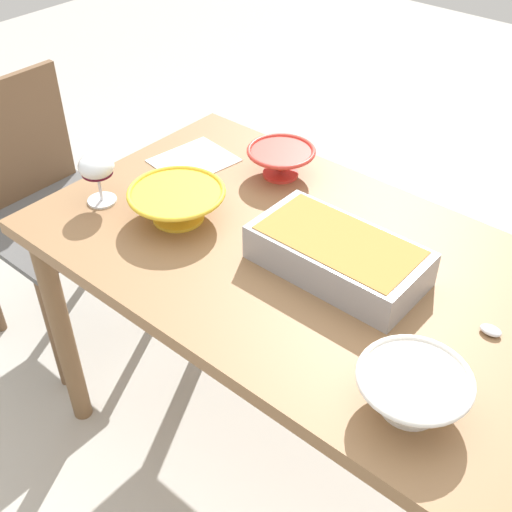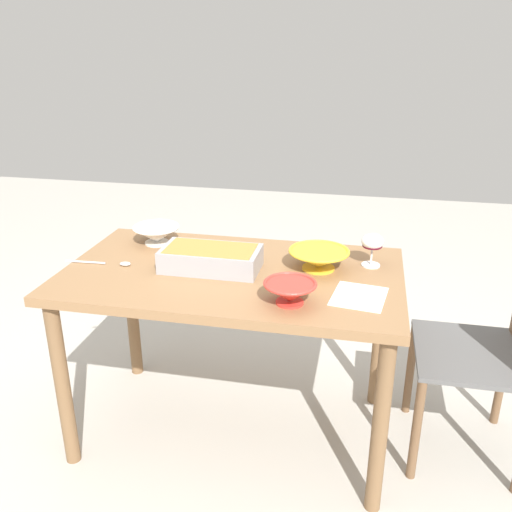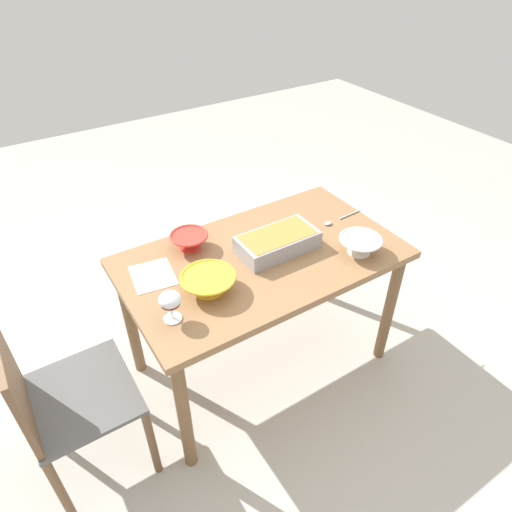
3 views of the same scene
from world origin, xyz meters
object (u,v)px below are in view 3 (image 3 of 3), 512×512
object	(u,v)px
dining_table	(262,271)
casserole_dish	(278,241)
chair	(59,399)
napkin	(153,275)
serving_spoon	(337,220)
serving_bowl	(360,244)
mixing_bowl	(189,240)
wine_glass	(170,301)
small_bowl	(208,282)

from	to	relation	value
dining_table	casserole_dish	xyz separation A→B (m)	(0.08, -0.00, 0.15)
casserole_dish	chair	bearing A→B (deg)	-176.40
dining_table	casserole_dish	distance (m)	0.17
napkin	serving_spoon	bearing A→B (deg)	-5.32
chair	casserole_dish	size ratio (longest dim) A/B	2.30
serving_bowl	casserole_dish	bearing A→B (deg)	144.46
casserole_dish	serving_spoon	size ratio (longest dim) A/B	1.39
chair	serving_bowl	distance (m)	1.46
napkin	serving_bowl	bearing A→B (deg)	-21.97
mixing_bowl	serving_spoon	bearing A→B (deg)	-14.26
wine_glass	serving_spoon	world-z (taller)	wine_glass
serving_spoon	mixing_bowl	bearing A→B (deg)	165.74
chair	small_bowl	distance (m)	0.76
chair	napkin	xyz separation A→B (m)	(0.52, 0.21, 0.27)
small_bowl	serving_bowl	distance (m)	0.74
chair	wine_glass	size ratio (longest dim) A/B	6.52
chair	serving_spoon	size ratio (longest dim) A/B	3.21
dining_table	small_bowl	world-z (taller)	small_bowl
casserole_dish	mixing_bowl	world-z (taller)	casserole_dish
chair	serving_bowl	size ratio (longest dim) A/B	4.31
wine_glass	mixing_bowl	distance (m)	0.48
dining_table	wine_glass	world-z (taller)	wine_glass
chair	small_bowl	xyz separation A→B (m)	(0.69, -0.02, 0.31)
casserole_dish	mixing_bowl	distance (m)	0.42
serving_bowl	chair	bearing A→B (deg)	173.73
chair	mixing_bowl	bearing A→B (deg)	22.01
mixing_bowl	serving_spoon	world-z (taller)	mixing_bowl
serving_bowl	serving_spoon	xyz separation A→B (m)	(0.09, 0.27, -0.04)
serving_spoon	napkin	distance (m)	0.99
wine_glass	serving_spoon	xyz separation A→B (m)	(1.02, 0.20, -0.09)
chair	casserole_dish	bearing A→B (deg)	3.60
wine_glass	napkin	world-z (taller)	wine_glass
small_bowl	chair	bearing A→B (deg)	178.69
casserole_dish	serving_spoon	bearing A→B (deg)	6.14
wine_glass	small_bowl	world-z (taller)	wine_glass
mixing_bowl	napkin	bearing A→B (deg)	-156.63
small_bowl	serving_bowl	xyz separation A→B (m)	(0.73, -0.14, 0.00)
casserole_dish	small_bowl	world-z (taller)	casserole_dish
chair	napkin	bearing A→B (deg)	21.39
serving_bowl	mixing_bowl	bearing A→B (deg)	145.18
dining_table	wine_glass	xyz separation A→B (m)	(-0.53, -0.16, 0.19)
casserole_dish	small_bowl	bearing A→B (deg)	-168.38
napkin	dining_table	bearing A→B (deg)	-15.19
casserole_dish	small_bowl	distance (m)	0.42
mixing_bowl	wine_glass	bearing A→B (deg)	-124.05
serving_bowl	dining_table	bearing A→B (deg)	150.47
casserole_dish	mixing_bowl	xyz separation A→B (m)	(-0.35, 0.24, -0.00)
chair	serving_spoon	bearing A→B (deg)	4.28
small_bowl	napkin	xyz separation A→B (m)	(-0.17, 0.22, -0.04)
mixing_bowl	serving_spoon	size ratio (longest dim) A/B	0.67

